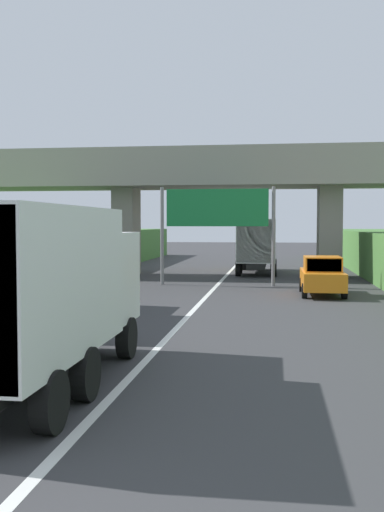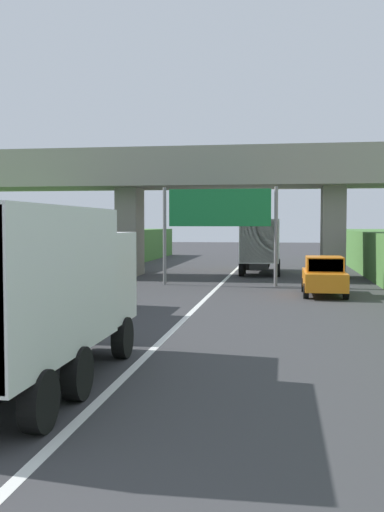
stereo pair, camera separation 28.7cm
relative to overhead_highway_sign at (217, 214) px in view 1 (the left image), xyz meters
name	(u,v)px [view 1 (the left image)]	position (x,y,z in m)	size (l,w,h in m)	color
lane_centre_stripe	(215,288)	(0.00, -1.20, -3.67)	(0.20, 91.98, 0.01)	white
overpass_bridge	(226,182)	(0.00, 5.29, 1.97)	(40.00, 4.80, 7.52)	gray
overhead_highway_sign	(217,214)	(0.00, 0.00, 0.00)	(5.88, 0.18, 5.02)	slate
truck_black	(28,260)	(-5.19, -11.52, -1.74)	(2.44, 7.30, 3.44)	black
truck_white	(39,288)	(-1.47, -19.68, -1.74)	(2.44, 7.30, 3.44)	black
truck_yellow	(257,243)	(1.82, 7.88, -1.74)	(2.44, 7.30, 3.44)	black
car_orange	(322,276)	(5.00, -3.61, -2.82)	(1.86, 4.10, 1.72)	orange
construction_barrel_3	(37,290)	(-6.60, -7.40, -3.21)	(0.57, 0.57, 0.90)	orange
construction_barrel_4	(70,281)	(-6.56, -3.58, -3.21)	(0.57, 0.57, 0.90)	orange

